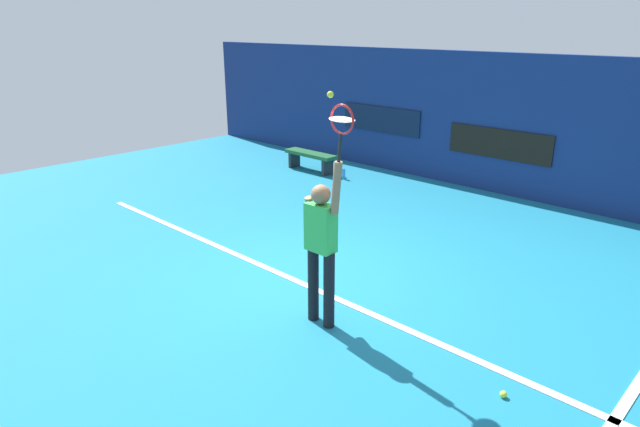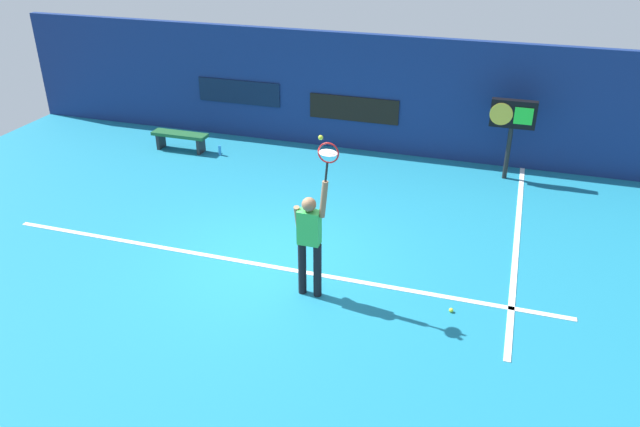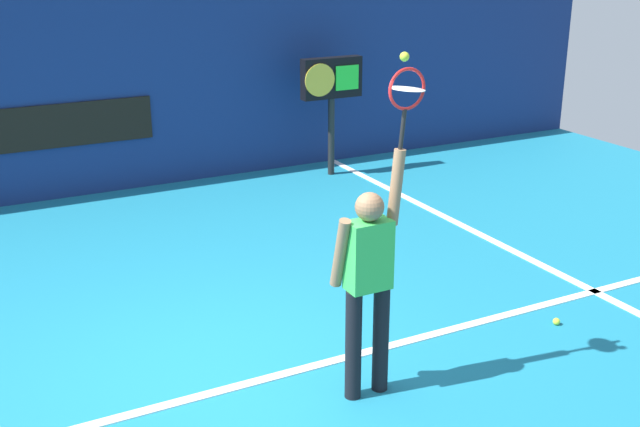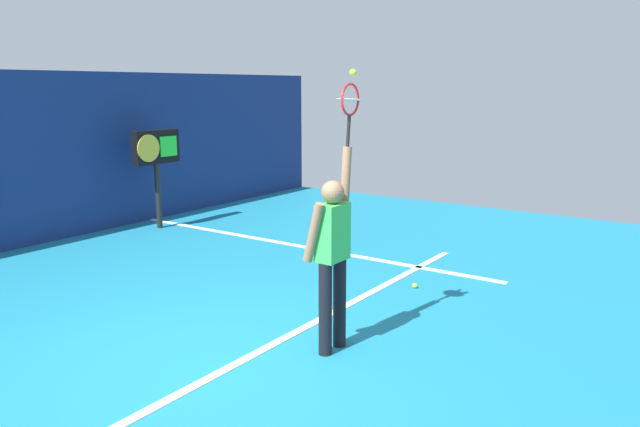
% 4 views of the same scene
% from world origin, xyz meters
% --- Properties ---
extents(ground_plane, '(18.00, 18.00, 0.00)m').
position_xyz_m(ground_plane, '(0.00, 0.00, 0.00)').
color(ground_plane, teal).
extents(court_baseline, '(10.00, 0.10, 0.01)m').
position_xyz_m(court_baseline, '(0.00, -0.22, 0.01)').
color(court_baseline, white).
rests_on(court_baseline, ground_plane).
extents(court_sideline, '(0.10, 7.00, 0.01)m').
position_xyz_m(court_sideline, '(4.05, 2.00, 0.01)').
color(court_sideline, white).
rests_on(court_sideline, ground_plane).
extents(tennis_player, '(0.54, 0.31, 1.99)m').
position_xyz_m(tennis_player, '(0.98, -0.76, 1.01)').
color(tennis_player, black).
rests_on(tennis_player, ground_plane).
extents(tennis_racket, '(0.34, 0.27, 0.62)m').
position_xyz_m(tennis_racket, '(1.27, -0.77, 2.40)').
color(tennis_racket, black).
extents(tennis_ball, '(0.07, 0.07, 0.07)m').
position_xyz_m(tennis_ball, '(1.19, -0.85, 2.68)').
color(tennis_ball, '#CCE033').
extents(scoreboard_clock, '(0.96, 0.20, 1.79)m').
position_xyz_m(scoreboard_clock, '(3.67, 4.83, 1.40)').
color(scoreboard_clock, black).
rests_on(scoreboard_clock, ground_plane).
extents(spare_ball, '(0.07, 0.07, 0.07)m').
position_xyz_m(spare_ball, '(3.18, -0.58, 0.03)').
color(spare_ball, '#CCE033').
rests_on(spare_ball, ground_plane).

